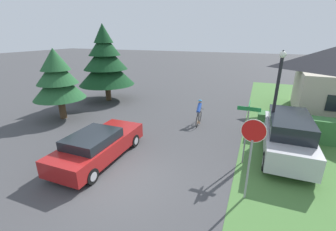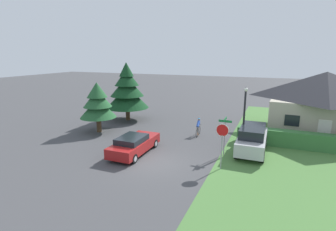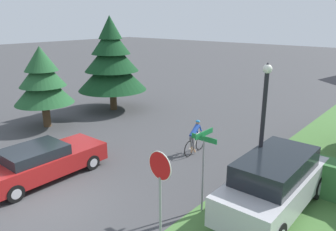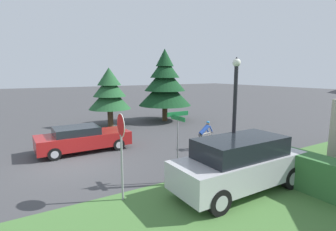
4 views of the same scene
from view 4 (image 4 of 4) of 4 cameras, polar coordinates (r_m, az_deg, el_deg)
ground_plane at (r=12.80m, az=-19.97°, el=-9.98°), size 140.00×140.00×0.00m
sedan_left_lane at (r=14.55m, az=-18.09°, el=-4.79°), size 1.93×4.70×1.34m
cyclist at (r=14.33m, az=7.93°, el=-4.44°), size 0.44×1.71×1.53m
parked_suv_right at (r=9.54m, az=15.37°, el=-10.08°), size 1.93×4.97×1.91m
stop_sign at (r=8.37m, az=-10.16°, el=-5.04°), size 0.76×0.08×2.86m
street_lamp at (r=9.87m, az=14.31°, el=1.08°), size 0.29×0.29×4.66m
street_name_sign at (r=9.67m, az=2.14°, el=-4.03°), size 0.90×0.90×2.70m
conifer_tall_near at (r=20.55m, az=-12.62°, el=5.12°), size 3.21×3.21×4.51m
conifer_tall_far at (r=22.45m, az=-0.70°, el=6.92°), size 4.48×4.48×6.11m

